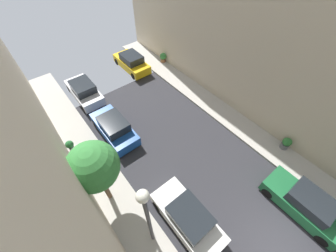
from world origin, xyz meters
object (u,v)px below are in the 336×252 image
object	(u,v)px
parked_car_right_2	(305,203)
lamp_post	(147,215)
street_tree_0	(93,167)
potted_plant_0	(286,143)
potted_plant_1	(163,57)
parked_car_left_4	(114,128)
parked_car_right_3	(132,62)
parked_car_left_5	(84,91)
potted_plant_3	(70,145)
parked_car_left_3	(188,218)

from	to	relation	value
parked_car_right_2	lamp_post	distance (m)	8.86
parked_car_right_2	street_tree_0	world-z (taller)	street_tree_0
potted_plant_0	potted_plant_1	xyz separation A→B (m)	(0.08, 13.57, 0.01)
parked_car_left_4	potted_plant_1	distance (m)	9.93
parked_car_left_4	parked_car_right_3	bearing A→B (deg)	49.49
parked_car_left_5	potted_plant_3	world-z (taller)	parked_car_left_5
potted_plant_3	lamp_post	world-z (taller)	lamp_post
parked_car_left_5	lamp_post	distance (m)	12.92
parked_car_left_5	lamp_post	xyz separation A→B (m)	(-1.90, -12.37, 3.20)
parked_car_right_3	potted_plant_1	distance (m)	3.22
parked_car_left_5	potted_plant_0	xyz separation A→B (m)	(8.36, -13.47, -0.09)
parked_car_right_2	street_tree_0	bearing A→B (deg)	138.03
parked_car_right_3	potted_plant_0	distance (m)	14.95
potted_plant_0	street_tree_0	bearing A→B (deg)	158.14
parked_car_left_3	potted_plant_0	size ratio (longest dim) A/B	4.55
parked_car_left_5	street_tree_0	xyz separation A→B (m)	(-2.57, -9.08, 2.88)
parked_car_left_3	parked_car_right_3	bearing A→B (deg)	68.98
parked_car_left_3	parked_car_left_4	xyz separation A→B (m)	(0.00, 7.73, 0.00)
parked_car_left_5	parked_car_right_2	world-z (taller)	same
parked_car_right_2	lamp_post	bearing A→B (deg)	152.02
parked_car_left_5	potted_plant_1	world-z (taller)	parked_car_left_5
street_tree_0	potted_plant_0	xyz separation A→B (m)	(10.93, -4.39, -2.97)
parked_car_left_3	parked_car_left_4	size ratio (longest dim) A/B	1.00
parked_car_left_4	parked_car_right_2	xyz separation A→B (m)	(5.40, -11.12, 0.00)
potted_plant_1	lamp_post	bearing A→B (deg)	-129.64
potted_plant_1	potted_plant_0	bearing A→B (deg)	-90.33
parked_car_right_3	street_tree_0	size ratio (longest dim) A/B	0.90
parked_car_left_5	parked_car_right_2	bearing A→B (deg)	-71.62
potted_plant_1	parked_car_left_3	bearing A→B (deg)	-123.04
parked_car_left_4	potted_plant_3	bearing A→B (deg)	169.43
parked_car_right_3	potted_plant_3	xyz separation A→B (m)	(-8.42, -5.76, -0.08)
parked_car_left_4	parked_car_right_2	size ratio (longest dim) A/B	1.00
parked_car_right_3	potted_plant_0	size ratio (longest dim) A/B	4.55
parked_car_left_5	street_tree_0	distance (m)	9.87
street_tree_0	potted_plant_3	distance (m)	5.41
parked_car_left_3	potted_plant_0	xyz separation A→B (m)	(8.36, -0.60, -0.09)
potted_plant_3	lamp_post	xyz separation A→B (m)	(1.12, -7.80, 3.28)
parked_car_left_4	potted_plant_1	bearing A→B (deg)	31.83
parked_car_right_2	potted_plant_0	distance (m)	4.07
parked_car_right_3	lamp_post	distance (m)	15.73
parked_car_left_4	street_tree_0	bearing A→B (deg)	-123.13
parked_car_left_3	potted_plant_0	distance (m)	8.38
street_tree_0	lamp_post	world-z (taller)	lamp_post
potted_plant_1	lamp_post	distance (m)	16.53
parked_car_right_2	potted_plant_1	world-z (taller)	parked_car_right_2
parked_car_left_4	lamp_post	bearing A→B (deg)	-104.71
parked_car_left_4	potted_plant_3	distance (m)	3.07
potted_plant_0	potted_plant_3	size ratio (longest dim) A/B	1.09
parked_car_left_4	street_tree_0	size ratio (longest dim) A/B	0.90
parked_car_left_5	parked_car_right_3	distance (m)	5.53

